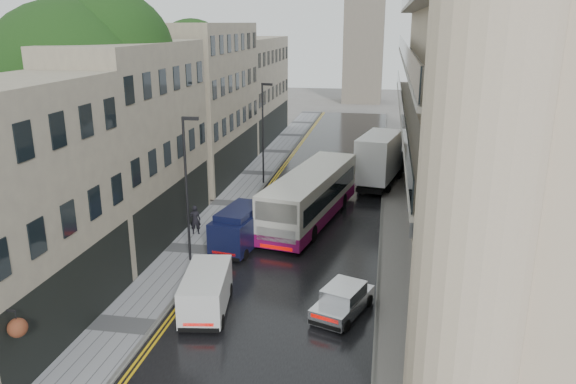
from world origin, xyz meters
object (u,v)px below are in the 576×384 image
(tree_near, at_px, (74,121))
(cream_bus, at_px, (273,210))
(white_van, at_px, (181,308))
(navy_van, at_px, (214,234))
(tree_far, at_px, (168,102))
(lamp_post_far, at_px, (263,134))
(pedestrian, at_px, (195,220))
(lamp_post_near, at_px, (187,191))
(silver_hatchback, at_px, (315,308))
(white_lorry, at_px, (361,164))

(tree_near, distance_m, cream_bus, 12.18)
(cream_bus, distance_m, white_van, 11.02)
(white_van, xyz_separation_m, navy_van, (-0.90, 7.53, 0.29))
(tree_far, height_order, cream_bus, tree_far)
(tree_far, height_order, lamp_post_far, tree_far)
(lamp_post_far, bearing_deg, navy_van, -76.49)
(white_van, height_order, pedestrian, white_van)
(cream_bus, relative_size, lamp_post_near, 1.56)
(white_van, distance_m, lamp_post_near, 7.39)
(silver_hatchback, relative_size, navy_van, 0.73)
(white_lorry, bearing_deg, lamp_post_far, -170.77)
(tree_near, height_order, cream_bus, tree_near)
(tree_near, xyz_separation_m, pedestrian, (6.20, 1.44, -5.95))
(white_lorry, relative_size, white_van, 1.91)
(tree_near, bearing_deg, white_lorry, 39.31)
(cream_bus, height_order, pedestrian, cream_bus)
(silver_hatchback, bearing_deg, navy_van, 155.63)
(tree_far, height_order, navy_van, tree_far)
(silver_hatchback, xyz_separation_m, white_van, (-5.36, -1.44, 0.27))
(lamp_post_near, bearing_deg, tree_far, 112.07)
(tree_far, height_order, pedestrian, tree_far)
(cream_bus, bearing_deg, silver_hatchback, -57.81)
(tree_near, relative_size, lamp_post_far, 1.81)
(lamp_post_near, bearing_deg, lamp_post_far, 85.49)
(tree_near, height_order, lamp_post_far, tree_near)
(tree_far, bearing_deg, silver_hatchback, -55.17)
(silver_hatchback, height_order, white_van, white_van)
(navy_van, distance_m, lamp_post_far, 14.39)
(tree_far, bearing_deg, lamp_post_far, -1.01)
(white_lorry, xyz_separation_m, pedestrian, (-9.10, -11.09, -1.09))
(tree_near, distance_m, white_van, 14.00)
(tree_far, relative_size, pedestrian, 7.08)
(white_van, height_order, navy_van, navy_van)
(lamp_post_far, bearing_deg, pedestrian, -86.08)
(tree_near, xyz_separation_m, white_lorry, (15.30, 12.53, -4.86))
(pedestrian, bearing_deg, white_lorry, -140.12)
(tree_far, distance_m, silver_hatchback, 25.40)
(white_van, bearing_deg, tree_far, 103.33)
(white_van, xyz_separation_m, lamp_post_far, (-1.30, 21.65, 3.01))
(lamp_post_near, bearing_deg, tree_near, 160.19)
(navy_van, relative_size, pedestrian, 2.74)
(white_lorry, xyz_separation_m, silver_hatchback, (-0.85, -19.87, -1.40))
(white_van, height_order, lamp_post_far, lamp_post_far)
(lamp_post_far, bearing_deg, silver_hatchback, -59.89)
(tree_near, distance_m, tree_far, 13.02)
(tree_near, distance_m, lamp_post_far, 15.34)
(navy_van, bearing_deg, pedestrian, 135.94)
(tree_near, distance_m, navy_van, 10.06)
(pedestrian, relative_size, lamp_post_near, 0.23)
(cream_bus, bearing_deg, tree_near, -158.25)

